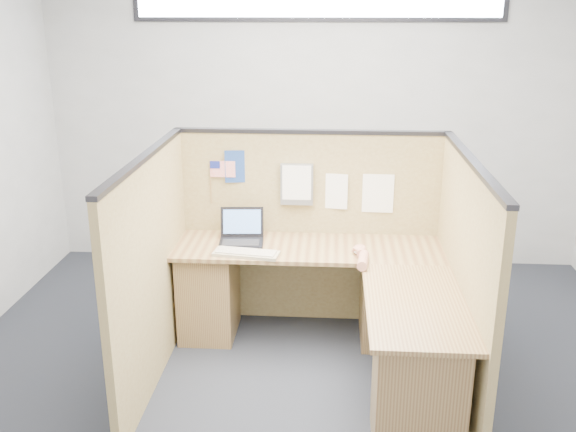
# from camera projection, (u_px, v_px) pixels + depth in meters

# --- Properties ---
(floor) EXTENTS (5.00, 5.00, 0.00)m
(floor) POSITION_uv_depth(u_px,v_px,m) (303.00, 385.00, 4.27)
(floor) COLOR black
(floor) RESTS_ON ground
(wall_back) EXTENTS (5.00, 0.00, 5.00)m
(wall_back) POSITION_uv_depth(u_px,v_px,m) (316.00, 118.00, 5.96)
(wall_back) COLOR #A8ABAE
(wall_back) RESTS_ON floor
(wall_front) EXTENTS (5.00, 0.00, 5.00)m
(wall_front) POSITION_uv_depth(u_px,v_px,m) (267.00, 408.00, 1.70)
(wall_front) COLOR #A8ABAE
(wall_front) RESTS_ON floor
(cubicle_partitions) EXTENTS (2.06, 1.83, 1.53)m
(cubicle_partitions) POSITION_uv_depth(u_px,v_px,m) (307.00, 254.00, 4.43)
(cubicle_partitions) COLOR olive
(cubicle_partitions) RESTS_ON floor
(l_desk) EXTENTS (1.95, 1.75, 0.73)m
(l_desk) POSITION_uv_depth(u_px,v_px,m) (332.00, 313.00, 4.40)
(l_desk) COLOR brown
(l_desk) RESTS_ON floor
(laptop) EXTENTS (0.34, 0.33, 0.23)m
(laptop) POSITION_uv_depth(u_px,v_px,m) (242.00, 234.00, 4.76)
(laptop) COLOR black
(laptop) RESTS_ON l_desk
(keyboard) EXTENTS (0.48, 0.22, 0.03)m
(keyboard) POSITION_uv_depth(u_px,v_px,m) (246.00, 253.00, 4.51)
(keyboard) COLOR #9E957A
(keyboard) RESTS_ON l_desk
(mouse) EXTENTS (0.11, 0.08, 0.04)m
(mouse) POSITION_uv_depth(u_px,v_px,m) (360.00, 251.00, 4.52)
(mouse) COLOR silver
(mouse) RESTS_ON l_desk
(hand_forearm) EXTENTS (0.10, 0.37, 0.08)m
(hand_forearm) POSITION_uv_depth(u_px,v_px,m) (362.00, 257.00, 4.39)
(hand_forearm) COLOR tan
(hand_forearm) RESTS_ON l_desk
(blue_poster) EXTENTS (0.18, 0.03, 0.25)m
(blue_poster) POSITION_uv_depth(u_px,v_px,m) (237.00, 167.00, 4.83)
(blue_poster) COLOR navy
(blue_poster) RESTS_ON cubicle_partitions
(american_flag) EXTENTS (0.20, 0.01, 0.34)m
(american_flag) POSITION_uv_depth(u_px,v_px,m) (220.00, 170.00, 4.83)
(american_flag) COLOR olive
(american_flag) RESTS_ON cubicle_partitions
(file_holder) EXTENTS (0.24, 0.05, 0.31)m
(file_holder) POSITION_uv_depth(u_px,v_px,m) (297.00, 184.00, 4.81)
(file_holder) COLOR slate
(file_holder) RESTS_ON cubicle_partitions
(paper_left) EXTENTS (0.21, 0.03, 0.27)m
(paper_left) POSITION_uv_depth(u_px,v_px,m) (333.00, 191.00, 4.84)
(paper_left) COLOR white
(paper_left) RESTS_ON cubicle_partitions
(paper_right) EXTENTS (0.23, 0.01, 0.30)m
(paper_right) POSITION_uv_depth(u_px,v_px,m) (378.00, 194.00, 4.82)
(paper_right) COLOR white
(paper_right) RESTS_ON cubicle_partitions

